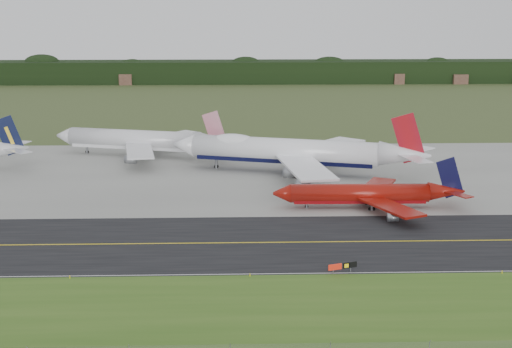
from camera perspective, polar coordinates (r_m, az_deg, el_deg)
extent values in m
plane|color=#384520|center=(132.74, 0.62, -4.95)|extent=(600.00, 600.00, 0.00)
cube|color=#365E1B|center=(100.12, 1.47, -11.20)|extent=(400.00, 30.00, 0.01)
cube|color=black|center=(128.95, 0.70, -5.50)|extent=(400.00, 32.00, 0.02)
cube|color=gray|center=(181.86, -0.04, 0.07)|extent=(400.00, 78.00, 0.01)
cube|color=yellow|center=(128.94, 0.70, -5.49)|extent=(400.00, 0.40, 0.00)
cube|color=silver|center=(114.38, 1.03, -7.98)|extent=(400.00, 0.25, 0.00)
cube|color=black|center=(402.60, -1.00, 8.18)|extent=(700.00, 24.00, 12.00)
cylinder|color=white|center=(181.33, 2.25, 1.92)|extent=(47.49, 19.64, 6.07)
cube|color=black|center=(181.73, 2.24, 1.31)|extent=(44.77, 17.49, 2.12)
cone|color=white|center=(188.99, -5.73, 2.33)|extent=(7.47, 7.54, 6.07)
cone|color=white|center=(177.16, 11.82, 1.53)|extent=(13.83, 9.46, 6.07)
ellipsoid|color=white|center=(184.38, -1.81, 2.64)|extent=(13.34, 8.52, 3.87)
cube|color=white|center=(166.94, 3.99, 0.54)|extent=(12.38, 27.99, 0.52)
cube|color=white|center=(192.99, 5.55, 2.24)|extent=(24.46, 25.90, 0.52)
cube|color=#AC131B|center=(176.35, 12.10, 2.83)|extent=(8.49, 2.99, 12.57)
cylinder|color=gray|center=(168.60, 2.77, 0.10)|extent=(3.91, 3.40, 2.55)
cylinder|color=gray|center=(193.38, 4.42, 1.78)|extent=(3.91, 3.40, 2.55)
cylinder|color=gray|center=(156.33, 3.81, -0.96)|extent=(3.91, 3.40, 2.55)
cylinder|color=gray|center=(203.87, 6.55, 2.33)|extent=(3.91, 3.40, 2.55)
cylinder|color=black|center=(187.21, -3.19, 0.60)|extent=(1.19, 0.79, 1.09)
cylinder|color=slate|center=(178.15, 3.20, 0.44)|extent=(1.06, 1.06, 4.06)
cylinder|color=black|center=(178.48, 3.19, -0.03)|extent=(1.20, 0.84, 1.09)
cylinder|color=slate|center=(184.53, 3.63, 0.88)|extent=(1.06, 1.06, 4.06)
cylinder|color=black|center=(184.85, 3.62, 0.43)|extent=(1.20, 0.84, 1.09)
cylinder|color=maroon|center=(151.43, 8.27, -1.52)|extent=(29.17, 4.33, 3.94)
cube|color=maroon|center=(151.76, 8.25, -1.99)|extent=(27.70, 3.33, 1.38)
cone|color=maroon|center=(149.69, 2.07, -1.56)|extent=(3.69, 3.99, 3.94)
cone|color=maroon|center=(155.37, 14.99, -1.35)|extent=(7.74, 4.04, 3.94)
cube|color=maroon|center=(144.82, 10.72, -2.58)|extent=(11.45, 16.95, 0.44)
cube|color=maroon|center=(160.19, 9.57, -1.01)|extent=(11.79, 16.89, 0.44)
cube|color=black|center=(154.83, 15.25, -0.28)|extent=(6.23, 0.40, 8.97)
cylinder|color=gray|center=(141.42, 10.89, -3.43)|extent=(2.17, 1.68, 1.66)
cylinder|color=gray|center=(164.10, 9.21, -1.04)|extent=(2.17, 1.68, 1.66)
cylinder|color=black|center=(150.81, 4.07, -2.60)|extent=(0.71, 0.33, 0.71)
cylinder|color=slate|center=(150.34, 9.25, -2.53)|extent=(0.56, 0.56, 2.03)
cylinder|color=black|center=(150.52, 9.24, -2.78)|extent=(0.71, 0.36, 0.71)
cylinder|color=slate|center=(154.45, 8.97, -2.10)|extent=(0.56, 0.56, 2.03)
cylinder|color=black|center=(154.62, 8.96, -2.33)|extent=(0.71, 0.36, 0.71)
cone|color=silver|center=(196.67, -19.23, 1.92)|extent=(11.47, 7.97, 5.30)
cube|color=black|center=(196.04, -19.13, 2.93)|extent=(7.25, 2.46, 10.70)
cylinder|color=silver|center=(205.08, -9.85, 2.77)|extent=(37.74, 15.22, 5.24)
cube|color=white|center=(205.39, -9.83, 2.31)|extent=(35.57, 13.45, 1.83)
cone|color=silver|center=(214.42, -15.06, 2.96)|extent=(5.95, 6.32, 5.24)
cone|color=silver|center=(196.72, -3.47, 2.62)|extent=(11.00, 7.73, 5.24)
cube|color=silver|center=(192.92, -9.32, 1.86)|extent=(10.23, 22.43, 0.47)
cube|color=silver|center=(212.58, -7.04, 2.98)|extent=(19.25, 20.83, 0.47)
cube|color=#A90C31|center=(195.95, -3.32, 3.59)|extent=(7.07, 2.35, 10.42)
cylinder|color=gray|center=(188.69, -10.00, 1.14)|extent=(3.35, 2.89, 2.20)
cylinder|color=gray|center=(217.70, -6.63, 2.85)|extent=(3.35, 2.89, 2.20)
cylinder|color=black|center=(212.01, -13.36, 1.74)|extent=(1.02, 0.66, 0.94)
cylinder|color=slate|center=(201.90, -9.35, 1.70)|extent=(0.90, 0.90, 3.31)
cylinder|color=black|center=(202.14, -9.34, 1.37)|extent=(1.04, 0.71, 0.94)
cylinder|color=slate|center=(207.10, -8.73, 2.01)|extent=(0.90, 0.90, 3.31)
cylinder|color=black|center=(207.33, -8.72, 1.69)|extent=(1.04, 0.71, 0.94)
cylinder|color=slate|center=(114.74, 6.19, -7.81)|extent=(0.12, 0.12, 0.73)
cylinder|color=slate|center=(116.07, 7.58, -7.60)|extent=(0.12, 0.12, 0.73)
cube|color=#B01D0D|center=(114.58, 6.34, -7.41)|extent=(2.23, 0.89, 0.93)
cube|color=black|center=(115.42, 7.23, -7.27)|extent=(1.04, 0.50, 0.93)
cube|color=black|center=(115.97, 7.78, -7.19)|extent=(1.24, 0.57, 0.93)
cylinder|color=yellow|center=(116.18, -14.67, -7.97)|extent=(0.16, 0.16, 0.50)
cylinder|color=yellow|center=(113.27, -0.49, -8.08)|extent=(0.16, 0.16, 0.50)
cylinder|color=yellow|center=(120.95, 19.09, -7.43)|extent=(0.16, 0.16, 0.50)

